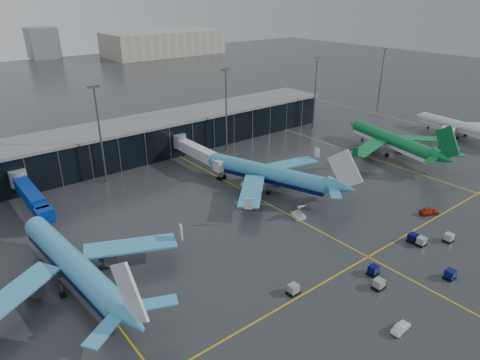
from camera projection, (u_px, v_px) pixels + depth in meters
ground at (276, 241)px, 86.51m from camera, size 600.00×600.00×0.00m
terminal_pier at (136, 140)px, 128.72m from camera, size 142.00×17.00×10.70m
jet_bridges at (31, 195)px, 95.55m from camera, size 94.00×27.50×7.20m
flood_masts at (169, 118)px, 119.58m from camera, size 203.00×0.50×25.50m
distant_hangars at (70, 49)px, 304.79m from camera, size 260.00×71.00×22.00m
taxi_lines at (276, 208)px, 99.79m from camera, size 220.00×120.00×0.02m
airliner_arkefly at (69, 250)px, 71.35m from camera, size 42.89×47.86×13.74m
airliner_klm_near at (267, 164)px, 107.12m from camera, size 51.22×54.52×13.58m
airliner_aer_lingus at (392, 132)px, 131.18m from camera, size 48.02×51.97×13.55m
airliner_ba at (460, 120)px, 146.82m from camera, size 37.35×41.52×11.77m
baggage_carts at (399, 261)px, 78.98m from camera, size 38.44×15.73×1.70m
mobile_airstair at (298, 214)px, 95.60m from camera, size 3.18×3.77×3.45m
service_van_red at (429, 211)px, 96.84m from camera, size 4.88×3.57×1.55m
service_van_white at (401, 328)px, 63.44m from camera, size 3.86×1.56×1.25m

